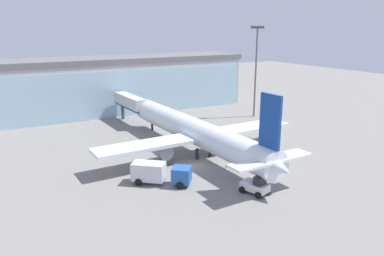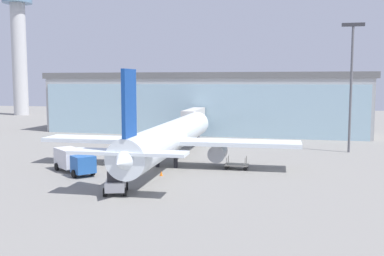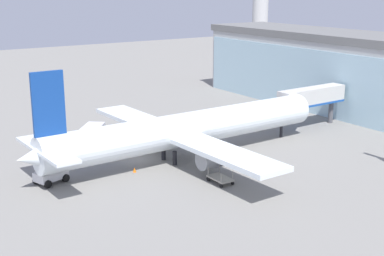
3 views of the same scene
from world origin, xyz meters
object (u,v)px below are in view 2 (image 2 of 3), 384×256
at_px(jet_bridge, 194,117).
at_px(airplane, 171,137).
at_px(pushback_tug, 116,184).
at_px(safety_cone_nose, 161,173).
at_px(control_tower, 19,38).
at_px(safety_cone_wingtip, 61,159).
at_px(apron_light_mast, 351,77).
at_px(catering_truck, 73,160).
at_px(baggage_cart, 237,165).

relative_size(jet_bridge, airplane, 0.29).
xyz_separation_m(pushback_tug, safety_cone_nose, (1.95, 8.65, -0.70)).
bearing_deg(airplane, jet_bridge, 3.43).
height_order(airplane, pushback_tug, airplane).
relative_size(control_tower, safety_cone_wingtip, 70.69).
xyz_separation_m(apron_light_mast, safety_cone_wingtip, (-38.33, -15.98, -10.98)).
relative_size(apron_light_mast, safety_cone_nose, 34.56).
distance_m(catering_truck, safety_cone_wingtip, 8.36).
xyz_separation_m(baggage_cart, pushback_tug, (-9.78, -14.28, 0.47)).
relative_size(baggage_cart, pushback_tug, 0.79).
height_order(airplane, catering_truck, airplane).
bearing_deg(apron_light_mast, pushback_tug, -128.78).
height_order(airplane, safety_cone_nose, airplane).
relative_size(catering_truck, baggage_cart, 2.46).
height_order(pushback_tug, safety_cone_wingtip, pushback_tug).
bearing_deg(safety_cone_wingtip, apron_light_mast, 22.64).
bearing_deg(control_tower, catering_truck, -53.68).
distance_m(jet_bridge, safety_cone_nose, 30.23).
xyz_separation_m(baggage_cart, safety_cone_nose, (-7.84, -5.63, -0.23)).
bearing_deg(baggage_cart, catering_truck, -160.27).
distance_m(pushback_tug, safety_cone_nose, 8.90).
distance_m(control_tower, airplane, 100.10).
bearing_deg(control_tower, safety_cone_wingtip, -53.84).
distance_m(pushback_tug, safety_cone_wingtip, 20.10).
bearing_deg(safety_cone_nose, control_tower, 131.14).
height_order(control_tower, safety_cone_nose, control_tower).
bearing_deg(baggage_cart, jet_bridge, 114.81).
xyz_separation_m(control_tower, safety_cone_wingtip, (52.64, -72.04, -23.59)).
bearing_deg(safety_cone_nose, apron_light_mast, 44.14).
bearing_deg(apron_light_mast, airplane, -147.40).
bearing_deg(catering_truck, baggage_cart, 58.96).
bearing_deg(safety_cone_wingtip, safety_cone_nose, -21.28).
bearing_deg(baggage_cart, pushback_tug, -123.00).
bearing_deg(jet_bridge, catering_truck, 164.17).
bearing_deg(safety_cone_nose, airplane, 96.31).
bearing_deg(jet_bridge, airplane, -176.63).
distance_m(apron_light_mast, airplane, 28.96).
relative_size(baggage_cart, safety_cone_wingtip, 5.16).
relative_size(catering_truck, pushback_tug, 1.94).
bearing_deg(apron_light_mast, baggage_cart, -132.18).
bearing_deg(pushback_tug, baggage_cart, -51.74).
xyz_separation_m(catering_truck, pushback_tug, (8.54, -8.22, -0.49)).
distance_m(airplane, catering_truck, 12.41).
height_order(catering_truck, safety_cone_wingtip, catering_truck).
height_order(pushback_tug, safety_cone_nose, pushback_tug).
distance_m(control_tower, baggage_cart, 107.65).
bearing_deg(safety_cone_wingtip, pushback_tug, -47.17).
height_order(baggage_cart, safety_cone_nose, baggage_cart).
relative_size(jet_bridge, control_tower, 0.30).
distance_m(jet_bridge, safety_cone_wingtip, 27.37).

